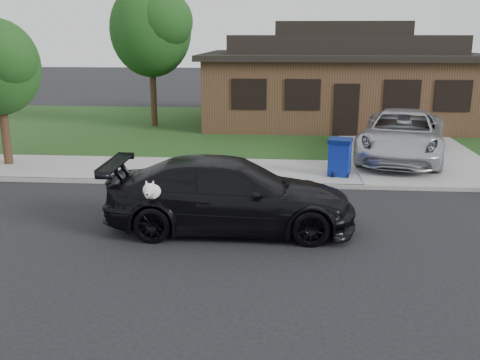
{
  "coord_description": "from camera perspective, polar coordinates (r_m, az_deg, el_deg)",
  "views": [
    {
      "loc": [
        1.43,
        -11.16,
        4.19
      ],
      "look_at": [
        0.51,
        0.16,
        1.1
      ],
      "focal_mm": 40.0,
      "sensor_mm": 36.0,
      "label": 1
    }
  ],
  "objects": [
    {
      "name": "driveway",
      "position": [
        22.04,
        16.56,
        3.82
      ],
      "size": [
        4.5,
        13.0,
        0.14
      ],
      "primitive_type": "cube",
      "color": "gray",
      "rests_on": "ground"
    },
    {
      "name": "tree_0",
      "position": [
        24.72,
        -9.19,
        15.71
      ],
      "size": [
        3.78,
        3.6,
        6.34
      ],
      "color": "#332114",
      "rests_on": "ground"
    },
    {
      "name": "tree_2",
      "position": [
        18.53,
        -24.24,
        11.07
      ],
      "size": [
        2.73,
        2.6,
        4.59
      ],
      "color": "#332114",
      "rests_on": "ground"
    },
    {
      "name": "house",
      "position": [
        26.36,
        10.4,
        10.51
      ],
      "size": [
        12.6,
        8.6,
        4.65
      ],
      "color": "#422B1C",
      "rests_on": "ground"
    },
    {
      "name": "curb",
      "position": [
        15.3,
        -0.9,
        -0.44
      ],
      "size": [
        60.0,
        0.12,
        0.12
      ],
      "primitive_type": "cube",
      "color": "gray",
      "rests_on": "ground"
    },
    {
      "name": "sedan",
      "position": [
        11.77,
        -1.03,
        -1.55
      ],
      "size": [
        5.5,
        2.57,
        1.58
      ],
      "rotation": [
        0.0,
        0.0,
        1.59
      ],
      "color": "black",
      "rests_on": "ground"
    },
    {
      "name": "lawn",
      "position": [
        24.55,
        1.24,
        5.56
      ],
      "size": [
        60.0,
        13.0,
        0.13
      ],
      "primitive_type": "cube",
      "color": "#193814",
      "rests_on": "ground"
    },
    {
      "name": "ground",
      "position": [
        12.01,
        -2.51,
        -5.21
      ],
      "size": [
        120.0,
        120.0,
        0.0
      ],
      "primitive_type": "plane",
      "color": "black",
      "rests_on": "ground"
    },
    {
      "name": "recycling_bin",
      "position": [
        16.2,
        10.59,
        2.45
      ],
      "size": [
        0.81,
        0.81,
        1.11
      ],
      "rotation": [
        0.0,
        0.0,
        -0.25
      ],
      "color": "navy",
      "rests_on": "sidewalk"
    },
    {
      "name": "sidewalk",
      "position": [
        16.74,
        -0.41,
        0.95
      ],
      "size": [
        60.0,
        3.0,
        0.12
      ],
      "primitive_type": "cube",
      "color": "gray",
      "rests_on": "ground"
    },
    {
      "name": "minivan",
      "position": [
        18.83,
        16.92,
        4.64
      ],
      "size": [
        4.06,
        6.27,
        1.61
      ],
      "primitive_type": "imported",
      "rotation": [
        0.0,
        0.0,
        -0.26
      ],
      "color": "#B2B3B9",
      "rests_on": "driveway"
    }
  ]
}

